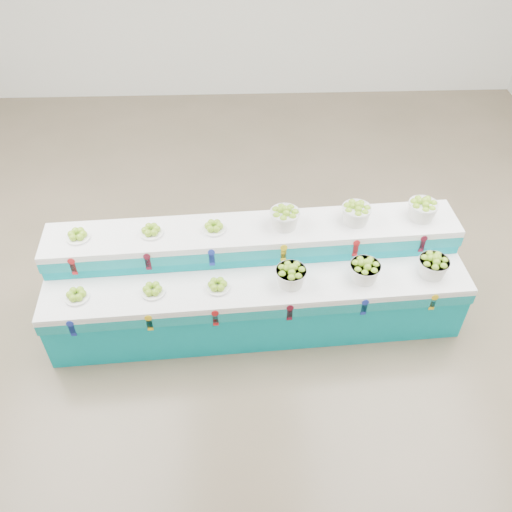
% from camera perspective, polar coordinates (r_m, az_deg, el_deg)
% --- Properties ---
extents(ground, '(10.00, 10.00, 0.00)m').
position_cam_1_polar(ground, '(6.18, -1.26, -3.91)').
color(ground, brown).
rests_on(ground, ground).
extents(display_stand, '(4.31, 1.34, 1.02)m').
position_cam_1_polar(display_stand, '(5.59, -0.00, -2.71)').
color(display_stand, '#0697A5').
rests_on(display_stand, ground).
extents(plate_lower_left, '(0.25, 0.25, 0.10)m').
position_cam_1_polar(plate_lower_left, '(5.39, -18.56, -3.89)').
color(plate_lower_left, white).
rests_on(plate_lower_left, display_stand).
extents(plate_lower_mid, '(0.25, 0.25, 0.10)m').
position_cam_1_polar(plate_lower_mid, '(5.25, -10.95, -3.48)').
color(plate_lower_mid, white).
rests_on(plate_lower_mid, display_stand).
extents(plate_lower_right, '(0.25, 0.25, 0.10)m').
position_cam_1_polar(plate_lower_right, '(5.21, -4.11, -3.06)').
color(plate_lower_right, white).
rests_on(plate_lower_right, display_stand).
extents(basket_lower_left, '(0.32, 0.32, 0.22)m').
position_cam_1_polar(basket_lower_left, '(5.21, 3.73, -2.04)').
color(basket_lower_left, silver).
rests_on(basket_lower_left, display_stand).
extents(basket_lower_mid, '(0.32, 0.32, 0.22)m').
position_cam_1_polar(basket_lower_mid, '(5.36, 11.49, -1.48)').
color(basket_lower_mid, silver).
rests_on(basket_lower_mid, display_stand).
extents(basket_lower_right, '(0.32, 0.32, 0.22)m').
position_cam_1_polar(basket_lower_right, '(5.58, 18.32, -0.96)').
color(basket_lower_right, silver).
rests_on(basket_lower_right, display_stand).
extents(plate_upper_left, '(0.25, 0.25, 0.10)m').
position_cam_1_polar(plate_upper_left, '(5.56, -18.46, 2.17)').
color(plate_upper_left, white).
rests_on(plate_upper_left, display_stand).
extents(plate_upper_mid, '(0.25, 0.25, 0.10)m').
position_cam_1_polar(plate_upper_mid, '(5.43, -11.11, 2.72)').
color(plate_upper_mid, white).
rests_on(plate_upper_mid, display_stand).
extents(plate_upper_right, '(0.25, 0.25, 0.10)m').
position_cam_1_polar(plate_upper_right, '(5.39, -4.51, 3.17)').
color(plate_upper_right, white).
rests_on(plate_upper_right, display_stand).
extents(basket_upper_left, '(0.32, 0.32, 0.22)m').
position_cam_1_polar(basket_upper_left, '(5.40, 3.07, 4.15)').
color(basket_upper_left, silver).
rests_on(basket_upper_left, display_stand).
extents(basket_upper_mid, '(0.32, 0.32, 0.22)m').
position_cam_1_polar(basket_upper_mid, '(5.54, 10.61, 4.53)').
color(basket_upper_mid, silver).
rests_on(basket_upper_mid, display_stand).
extents(basket_upper_right, '(0.32, 0.32, 0.22)m').
position_cam_1_polar(basket_upper_right, '(5.75, 17.28, 4.81)').
color(basket_upper_right, silver).
rests_on(basket_upper_right, display_stand).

